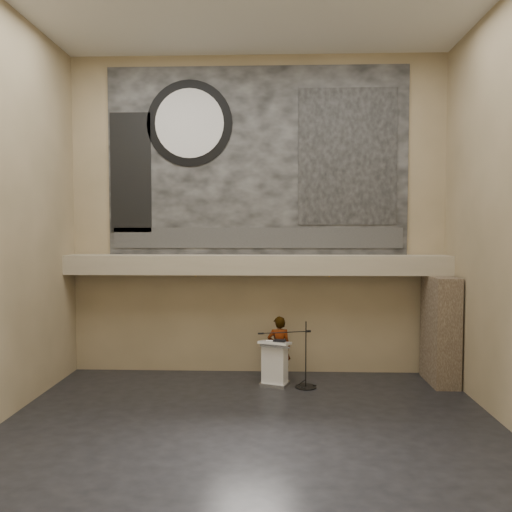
{
  "coord_description": "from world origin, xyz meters",
  "views": [
    {
      "loc": [
        0.44,
        -9.44,
        3.86
      ],
      "look_at": [
        0.0,
        3.2,
        3.2
      ],
      "focal_mm": 35.0,
      "sensor_mm": 36.0,
      "label": 1
    }
  ],
  "objects": [
    {
      "name": "banner_building_print",
      "position": [
        2.4,
        3.93,
        5.8
      ],
      "size": [
        2.6,
        0.02,
        3.6
      ],
      "primitive_type": "cube",
      "color": "black",
      "rests_on": "banner"
    },
    {
      "name": "wall_front",
      "position": [
        0.0,
        -4.0,
        4.25
      ],
      "size": [
        10.0,
        0.02,
        8.5
      ],
      "primitive_type": "cube",
      "color": "#7E6F50",
      "rests_on": "floor"
    },
    {
      "name": "sprinkler_left",
      "position": [
        -1.6,
        3.55,
        2.67
      ],
      "size": [
        0.04,
        0.04,
        0.06
      ],
      "primitive_type": "cylinder",
      "color": "#B2893D",
      "rests_on": "soffit"
    },
    {
      "name": "soffit",
      "position": [
        0.0,
        3.6,
        2.95
      ],
      "size": [
        10.0,
        0.8,
        0.5
      ],
      "primitive_type": "cube",
      "color": "gray",
      "rests_on": "wall_back"
    },
    {
      "name": "papers",
      "position": [
        0.36,
        2.79,
        1.1
      ],
      "size": [
        0.2,
        0.27,
        0.0
      ],
      "primitive_type": "cube",
      "rotation": [
        0.0,
        0.0,
        0.02
      ],
      "color": "white",
      "rests_on": "lectern"
    },
    {
      "name": "banner_text_strip",
      "position": [
        0.0,
        3.93,
        3.65
      ],
      "size": [
        7.76,
        0.02,
        0.55
      ],
      "primitive_type": "cube",
      "color": "#2D2D2D",
      "rests_on": "banner"
    },
    {
      "name": "wall_back",
      "position": [
        0.0,
        4.0,
        4.25
      ],
      "size": [
        10.0,
        0.02,
        8.5
      ],
      "primitive_type": "cube",
      "color": "#7E6F50",
      "rests_on": "floor"
    },
    {
      "name": "speaker_person",
      "position": [
        0.59,
        3.28,
        0.82
      ],
      "size": [
        0.63,
        0.43,
        1.64
      ],
      "primitive_type": "imported",
      "rotation": [
        0.0,
        0.0,
        3.21
      ],
      "color": "silver",
      "rests_on": "floor"
    },
    {
      "name": "banner_clock_rim",
      "position": [
        -1.8,
        3.93,
        6.7
      ],
      "size": [
        2.3,
        0.02,
        2.3
      ],
      "primitive_type": "cylinder",
      "rotation": [
        1.57,
        0.0,
        0.0
      ],
      "color": "black",
      "rests_on": "banner"
    },
    {
      "name": "banner_brick_print",
      "position": [
        -3.4,
        3.93,
        5.4
      ],
      "size": [
        1.1,
        0.02,
        3.2
      ],
      "primitive_type": "cube",
      "color": "black",
      "rests_on": "banner"
    },
    {
      "name": "banner_clock_face",
      "position": [
        -1.8,
        3.91,
        6.7
      ],
      "size": [
        1.84,
        0.02,
        1.84
      ],
      "primitive_type": "cylinder",
      "rotation": [
        1.57,
        0.0,
        0.0
      ],
      "color": "silver",
      "rests_on": "banner"
    },
    {
      "name": "stone_pier",
      "position": [
        4.65,
        3.15,
        1.35
      ],
      "size": [
        0.6,
        1.4,
        2.7
      ],
      "primitive_type": "cube",
      "color": "#45382A",
      "rests_on": "floor"
    },
    {
      "name": "banner",
      "position": [
        0.0,
        3.97,
        5.7
      ],
      "size": [
        8.0,
        0.05,
        5.0
      ],
      "primitive_type": "cube",
      "color": "black",
      "rests_on": "wall_back"
    },
    {
      "name": "lectern",
      "position": [
        0.48,
        2.79,
        0.55
      ],
      "size": [
        0.86,
        0.73,
        1.14
      ],
      "rotation": [
        0.0,
        0.0,
        -0.34
      ],
      "color": "silver",
      "rests_on": "floor"
    },
    {
      "name": "binder",
      "position": [
        0.6,
        2.79,
        1.12
      ],
      "size": [
        0.34,
        0.3,
        0.04
      ],
      "primitive_type": "cube",
      "rotation": [
        0.0,
        0.0,
        -0.27
      ],
      "color": "black",
      "rests_on": "lectern"
    },
    {
      "name": "floor",
      "position": [
        0.0,
        0.0,
        0.0
      ],
      "size": [
        10.0,
        10.0,
        0.0
      ],
      "primitive_type": "plane",
      "color": "black",
      "rests_on": "ground"
    },
    {
      "name": "mic_stand",
      "position": [
        1.2,
        2.63,
        0.23
      ],
      "size": [
        1.42,
        0.57,
        1.63
      ],
      "rotation": [
        0.0,
        0.0,
        0.25
      ],
      "color": "black",
      "rests_on": "floor"
    },
    {
      "name": "sprinkler_right",
      "position": [
        1.9,
        3.55,
        2.67
      ],
      "size": [
        0.04,
        0.04,
        0.06
      ],
      "primitive_type": "cylinder",
      "color": "#B2893D",
      "rests_on": "soffit"
    }
  ]
}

